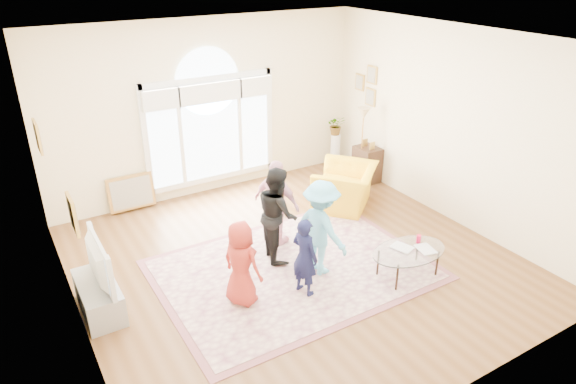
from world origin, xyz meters
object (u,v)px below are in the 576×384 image
area_rug (293,269)px  armchair (345,187)px  tv_console (99,297)px  coffee_table (409,252)px  television (93,263)px

area_rug → armchair: armchair is taller
tv_console → coffee_table: size_ratio=0.86×
television → armchair: size_ratio=0.93×
coffee_table → television: bearing=161.9°
area_rug → coffee_table: 1.66m
coffee_table → armchair: 2.32m
television → coffee_table: television is taller
tv_console → television: bearing=0.0°
television → area_rug: bearing=-10.7°
area_rug → television: (-2.59, 0.49, 0.71)m
television → coffee_table: size_ratio=0.91×
tv_console → coffee_table: bearing=-20.3°
area_rug → coffee_table: bearing=-36.2°
area_rug → coffee_table: (1.30, -0.95, 0.39)m
coffee_table → armchair: armchair is taller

